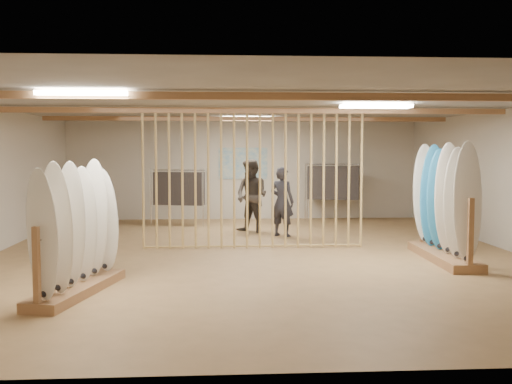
{
  "coord_description": "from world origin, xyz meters",
  "views": [
    {
      "loc": [
        -0.7,
        -11.18,
        1.99
      ],
      "look_at": [
        0.0,
        0.0,
        1.2
      ],
      "focal_mm": 42.0,
      "sensor_mm": 36.0,
      "label": 1
    }
  ],
  "objects": [
    {
      "name": "floor",
      "position": [
        0.0,
        0.0,
        0.0
      ],
      "size": [
        12.0,
        12.0,
        0.0
      ],
      "primitive_type": "plane",
      "color": "#9E794C",
      "rests_on": "ground"
    },
    {
      "name": "ceiling",
      "position": [
        0.0,
        0.0,
        2.8
      ],
      "size": [
        12.0,
        12.0,
        0.0
      ],
      "primitive_type": "plane",
      "rotation": [
        3.14,
        0.0,
        0.0
      ],
      "color": "gray",
      "rests_on": "ground"
    },
    {
      "name": "wall_back",
      "position": [
        0.0,
        6.0,
        1.4
      ],
      "size": [
        12.0,
        0.0,
        12.0
      ],
      "primitive_type": "plane",
      "rotation": [
        1.57,
        0.0,
        0.0
      ],
      "color": "beige",
      "rests_on": "ground"
    },
    {
      "name": "wall_front",
      "position": [
        0.0,
        -6.0,
        1.4
      ],
      "size": [
        12.0,
        0.0,
        12.0
      ],
      "primitive_type": "plane",
      "rotation": [
        -1.57,
        0.0,
        0.0
      ],
      "color": "beige",
      "rests_on": "ground"
    },
    {
      "name": "ceiling_slats",
      "position": [
        0.0,
        0.0,
        2.72
      ],
      "size": [
        9.5,
        6.12,
        0.1
      ],
      "primitive_type": "cube",
      "color": "#9B6D46",
      "rests_on": "ground"
    },
    {
      "name": "light_panels",
      "position": [
        0.0,
        0.0,
        2.74
      ],
      "size": [
        1.2,
        0.35,
        0.06
      ],
      "primitive_type": "cube",
      "color": "white",
      "rests_on": "ground"
    },
    {
      "name": "bamboo_partition",
      "position": [
        0.0,
        0.8,
        1.4
      ],
      "size": [
        4.45,
        0.05,
        2.78
      ],
      "color": "tan",
      "rests_on": "ground"
    },
    {
      "name": "poster",
      "position": [
        0.0,
        5.98,
        1.6
      ],
      "size": [
        1.4,
        0.03,
        0.9
      ],
      "primitive_type": "cube",
      "color": "teal",
      "rests_on": "ground"
    },
    {
      "name": "rack_left",
      "position": [
        -2.66,
        -2.87,
        0.61
      ],
      "size": [
        0.99,
        2.27,
        1.79
      ],
      "rotation": [
        0.0,
        0.0,
        -0.23
      ],
      "color": "#9B6D46",
      "rests_on": "floor"
    },
    {
      "name": "rack_right",
      "position": [
        3.34,
        -0.73,
        0.7
      ],
      "size": [
        0.63,
        2.55,
        2.05
      ],
      "rotation": [
        0.0,
        0.0,
        -0.03
      ],
      "color": "#9B6D46",
      "rests_on": "floor"
    },
    {
      "name": "clothing_rack_a",
      "position": [
        -1.73,
        4.5,
        0.98
      ],
      "size": [
        1.37,
        0.67,
        1.51
      ],
      "rotation": [
        0.0,
        0.0,
        -0.25
      ],
      "color": "silver",
      "rests_on": "floor"
    },
    {
      "name": "clothing_rack_b",
      "position": [
        2.52,
        5.4,
        1.07
      ],
      "size": [
        1.48,
        0.76,
        1.64
      ],
      "rotation": [
        0.0,
        0.0,
        -0.28
      ],
      "color": "silver",
      "rests_on": "floor"
    },
    {
      "name": "shopper_a",
      "position": [
        0.75,
        2.44,
        0.91
      ],
      "size": [
        0.8,
        0.74,
        1.81
      ],
      "primitive_type": "imported",
      "rotation": [
        0.0,
        0.0,
        2.56
      ],
      "color": "#292931",
      "rests_on": "floor"
    },
    {
      "name": "shopper_b",
      "position": [
        0.09,
        3.07,
        1.0
      ],
      "size": [
        1.22,
        1.2,
        2.0
      ],
      "primitive_type": "imported",
      "rotation": [
        0.0,
        0.0,
        -0.69
      ],
      "color": "#37312B",
      "rests_on": "floor"
    }
  ]
}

